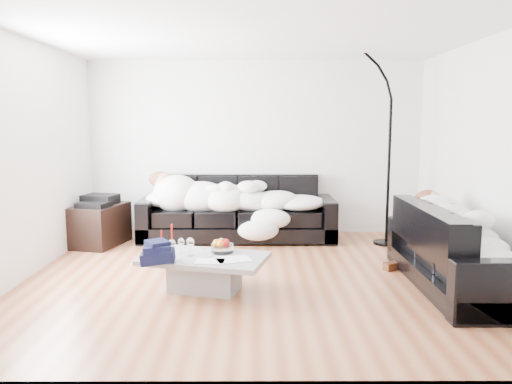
{
  "coord_description": "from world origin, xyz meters",
  "views": [
    {
      "loc": [
        -0.01,
        -5.33,
        1.69
      ],
      "look_at": [
        0.0,
        0.3,
        0.9
      ],
      "focal_mm": 35.0,
      "sensor_mm": 36.0,
      "label": 1
    }
  ],
  "objects_px": {
    "sofa_back": "(238,208)",
    "wine_glass_b": "(172,247)",
    "fruit_bowl": "(222,246)",
    "floor_lamp": "(389,157)",
    "shoes": "(399,264)",
    "sofa_right": "(458,248)",
    "sleeper_right": "(459,227)",
    "candle_left": "(162,241)",
    "stereo": "(98,200)",
    "wine_glass_c": "(190,247)",
    "candle_right": "(172,236)",
    "wine_glass_a": "(181,246)",
    "coffee_table": "(205,273)",
    "sleeper_back": "(237,195)",
    "av_cabinet": "(99,225)"
  },
  "relations": [
    {
      "from": "sleeper_back",
      "to": "candle_right",
      "type": "xyz_separation_m",
      "value": [
        -0.63,
        -1.91,
        -0.17
      ]
    },
    {
      "from": "stereo",
      "to": "wine_glass_a",
      "type": "bearing_deg",
      "value": -36.85
    },
    {
      "from": "shoes",
      "to": "floor_lamp",
      "type": "xyz_separation_m",
      "value": [
        0.15,
        1.16,
        1.17
      ]
    },
    {
      "from": "sofa_right",
      "to": "wine_glass_a",
      "type": "distance_m",
      "value": 2.84
    },
    {
      "from": "sleeper_back",
      "to": "av_cabinet",
      "type": "relative_size",
      "value": 2.89
    },
    {
      "from": "sleeper_back",
      "to": "floor_lamp",
      "type": "relative_size",
      "value": 0.96
    },
    {
      "from": "coffee_table",
      "to": "shoes",
      "type": "relative_size",
      "value": 2.74
    },
    {
      "from": "fruit_bowl",
      "to": "floor_lamp",
      "type": "relative_size",
      "value": 0.1
    },
    {
      "from": "sofa_right",
      "to": "fruit_bowl",
      "type": "height_order",
      "value": "sofa_right"
    },
    {
      "from": "sofa_back",
      "to": "wine_glass_a",
      "type": "bearing_deg",
      "value": -103.36
    },
    {
      "from": "candle_left",
      "to": "shoes",
      "type": "height_order",
      "value": "candle_left"
    },
    {
      "from": "sleeper_right",
      "to": "coffee_table",
      "type": "relative_size",
      "value": 1.46
    },
    {
      "from": "wine_glass_a",
      "to": "sleeper_back",
      "type": "bearing_deg",
      "value": 76.33
    },
    {
      "from": "coffee_table",
      "to": "floor_lamp",
      "type": "bearing_deg",
      "value": 39.54
    },
    {
      "from": "sofa_back",
      "to": "candle_left",
      "type": "bearing_deg",
      "value": -109.24
    },
    {
      "from": "candle_left",
      "to": "stereo",
      "type": "xyz_separation_m",
      "value": [
        -1.18,
        1.7,
        0.16
      ]
    },
    {
      "from": "coffee_table",
      "to": "candle_right",
      "type": "distance_m",
      "value": 0.57
    },
    {
      "from": "wine_glass_a",
      "to": "av_cabinet",
      "type": "height_order",
      "value": "av_cabinet"
    },
    {
      "from": "wine_glass_b",
      "to": "sleeper_right",
      "type": "bearing_deg",
      "value": 1.02
    },
    {
      "from": "sofa_back",
      "to": "wine_glass_c",
      "type": "xyz_separation_m",
      "value": [
        -0.4,
        -2.25,
        -0.01
      ]
    },
    {
      "from": "candle_right",
      "to": "sleeper_right",
      "type": "bearing_deg",
      "value": -4.2
    },
    {
      "from": "wine_glass_c",
      "to": "shoes",
      "type": "bearing_deg",
      "value": 18.05
    },
    {
      "from": "wine_glass_c",
      "to": "av_cabinet",
      "type": "relative_size",
      "value": 0.23
    },
    {
      "from": "sleeper_right",
      "to": "floor_lamp",
      "type": "bearing_deg",
      "value": 7.42
    },
    {
      "from": "wine_glass_a",
      "to": "stereo",
      "type": "height_order",
      "value": "stereo"
    },
    {
      "from": "fruit_bowl",
      "to": "candle_left",
      "type": "distance_m",
      "value": 0.64
    },
    {
      "from": "sleeper_back",
      "to": "candle_right",
      "type": "distance_m",
      "value": 2.02
    },
    {
      "from": "av_cabinet",
      "to": "candle_left",
      "type": "bearing_deg",
      "value": -41.03
    },
    {
      "from": "sofa_right",
      "to": "sleeper_right",
      "type": "bearing_deg",
      "value": -180.0
    },
    {
      "from": "wine_glass_c",
      "to": "candle_left",
      "type": "relative_size",
      "value": 0.85
    },
    {
      "from": "sleeper_right",
      "to": "wine_glass_a",
      "type": "distance_m",
      "value": 2.84
    },
    {
      "from": "sofa_back",
      "to": "wine_glass_a",
      "type": "distance_m",
      "value": 2.2
    },
    {
      "from": "sofa_back",
      "to": "shoes",
      "type": "relative_size",
      "value": 6.27
    },
    {
      "from": "av_cabinet",
      "to": "fruit_bowl",
      "type": "bearing_deg",
      "value": -29.79
    },
    {
      "from": "wine_glass_c",
      "to": "sofa_back",
      "type": "bearing_deg",
      "value": 79.93
    },
    {
      "from": "wine_glass_a",
      "to": "candle_left",
      "type": "distance_m",
      "value": 0.23
    },
    {
      "from": "sofa_right",
      "to": "floor_lamp",
      "type": "height_order",
      "value": "floor_lamp"
    },
    {
      "from": "fruit_bowl",
      "to": "floor_lamp",
      "type": "height_order",
      "value": "floor_lamp"
    },
    {
      "from": "sleeper_right",
      "to": "coffee_table",
      "type": "xyz_separation_m",
      "value": [
        -2.59,
        -0.09,
        -0.46
      ]
    },
    {
      "from": "sofa_right",
      "to": "wine_glass_c",
      "type": "height_order",
      "value": "sofa_right"
    },
    {
      "from": "wine_glass_c",
      "to": "candle_left",
      "type": "distance_m",
      "value": 0.37
    },
    {
      "from": "sofa_back",
      "to": "wine_glass_c",
      "type": "height_order",
      "value": "sofa_back"
    },
    {
      "from": "sofa_back",
      "to": "wine_glass_b",
      "type": "distance_m",
      "value": 2.3
    },
    {
      "from": "coffee_table",
      "to": "candle_left",
      "type": "bearing_deg",
      "value": 157.27
    },
    {
      "from": "sleeper_right",
      "to": "floor_lamp",
      "type": "xyz_separation_m",
      "value": [
        -0.24,
        1.85,
        0.59
      ]
    },
    {
      "from": "sofa_back",
      "to": "sofa_right",
      "type": "xyz_separation_m",
      "value": [
        2.33,
        -2.18,
        -0.04
      ]
    },
    {
      "from": "av_cabinet",
      "to": "candle_right",
      "type": "bearing_deg",
      "value": -37.2
    },
    {
      "from": "shoes",
      "to": "wine_glass_c",
      "type": "bearing_deg",
      "value": -177.43
    },
    {
      "from": "candle_right",
      "to": "floor_lamp",
      "type": "relative_size",
      "value": 0.11
    },
    {
      "from": "sleeper_right",
      "to": "fruit_bowl",
      "type": "height_order",
      "value": "sleeper_right"
    }
  ]
}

